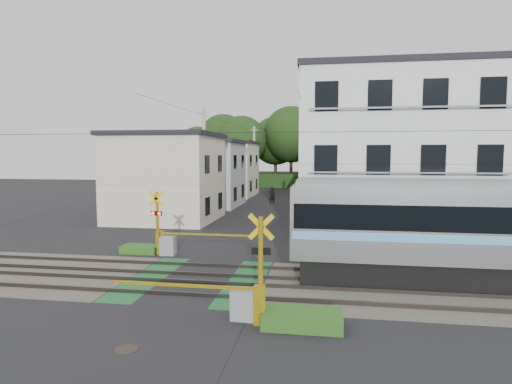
% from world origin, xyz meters
% --- Properties ---
extents(ground, '(120.00, 120.00, 0.00)m').
position_xyz_m(ground, '(0.00, 0.00, 0.00)').
color(ground, black).
extents(track_bed, '(120.00, 120.00, 0.14)m').
position_xyz_m(track_bed, '(0.00, 0.00, 0.04)').
color(track_bed, '#47423A').
rests_on(track_bed, ground).
extents(crossing_signal_near, '(4.74, 0.65, 3.09)m').
position_xyz_m(crossing_signal_near, '(2.59, -3.65, 0.71)').
color(crossing_signal_near, yellow).
rests_on(crossing_signal_near, ground).
extents(crossing_signal_far, '(4.74, 0.65, 3.09)m').
position_xyz_m(crossing_signal_far, '(-2.59, 3.65, 0.71)').
color(crossing_signal_far, yellow).
rests_on(crossing_signal_far, ground).
extents(apartment_block, '(10.20, 8.36, 9.30)m').
position_xyz_m(apartment_block, '(8.50, 9.49, 4.66)').
color(apartment_block, silver).
rests_on(apartment_block, ground).
extents(houses_row, '(22.07, 31.35, 6.80)m').
position_xyz_m(houses_row, '(0.25, 25.92, 3.24)').
color(houses_row, beige).
rests_on(houses_row, ground).
extents(tree_hill, '(40.00, 13.53, 11.85)m').
position_xyz_m(tree_hill, '(0.03, 48.11, 5.61)').
color(tree_hill, '#1A3411').
rests_on(tree_hill, ground).
extents(catenary, '(60.00, 5.04, 7.00)m').
position_xyz_m(catenary, '(6.00, 0.03, 3.70)').
color(catenary, '#2D2D33').
rests_on(catenary, ground).
extents(utility_poles, '(7.90, 42.00, 8.00)m').
position_xyz_m(utility_poles, '(-1.05, 23.01, 4.08)').
color(utility_poles, '#A5A5A0').
rests_on(utility_poles, ground).
extents(pedestrian, '(0.64, 0.44, 1.68)m').
position_xyz_m(pedestrian, '(-0.22, 25.22, 0.84)').
color(pedestrian, black).
rests_on(pedestrian, ground).
extents(manhole_cover, '(0.56, 0.56, 0.02)m').
position_xyz_m(manhole_cover, '(0.04, -5.94, 0.01)').
color(manhole_cover, '#2D261E').
rests_on(manhole_cover, ground).
extents(weed_patches, '(10.25, 8.80, 0.40)m').
position_xyz_m(weed_patches, '(1.76, -0.09, 0.18)').
color(weed_patches, '#2D5E1E').
rests_on(weed_patches, ground).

